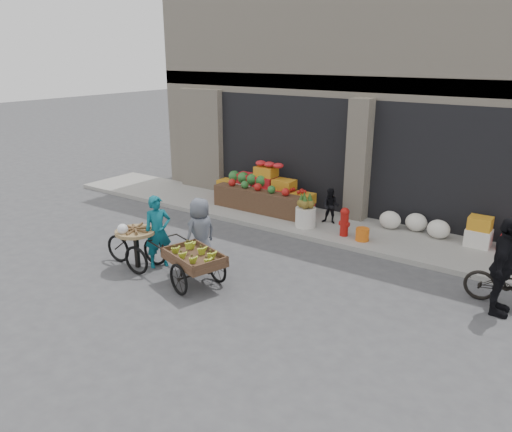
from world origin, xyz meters
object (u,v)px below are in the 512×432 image
Objects in this scene: fire_hydrant at (344,221)px; vendor_grey at (201,233)px; pineapple_bin at (306,217)px; banana_cart at (193,255)px; vendor_woman at (158,232)px; cyclist at (503,267)px; seated_person at (331,206)px; tricycle_cart at (136,242)px; orange_bucket at (362,234)px.

vendor_grey is at bearing -119.97° from fire_hydrant.
vendor_grey is at bearing -102.72° from pineapple_bin.
pineapple_bin is at bearing 177.40° from fire_hydrant.
banana_cart is at bearing -93.59° from pineapple_bin.
fire_hydrant is 0.47× the size of vendor_grey.
vendor_woman is 6.62m from cyclist.
seated_person is at bearing 6.21° from vendor_woman.
pineapple_bin is at bearing -133.69° from seated_person.
banana_cart is (-0.25, -4.00, 0.26)m from pineapple_bin.
seated_person is at bearing 98.87° from banana_cart.
tricycle_cart reaches higher than pineapple_bin.
orange_bucket is at bearing -3.58° from pineapple_bin.
vendor_grey is at bearing -116.44° from seated_person.
cyclist is at bearing -38.16° from seated_person.
vendor_woman is (-1.87, -4.32, 0.19)m from seated_person.
cyclist reaches higher than pineapple_bin.
seated_person is 0.60× the size of vendor_woman.
pineapple_bin is 0.73× the size of fire_hydrant.
fire_hydrant reaches higher than pineapple_bin.
seated_person is at bearing 60.42° from tricycle_cart.
vendor_woman is at bearing -111.58° from pineapple_bin.
fire_hydrant is 0.32× the size of banana_cart.
pineapple_bin is 3.32m from vendor_grey.
cyclist is at bearing -24.81° from fire_hydrant.
seated_person is at bearing 149.74° from orange_bucket.
orange_bucket is at bearing 154.05° from vendor_grey.
vendor_grey is at bearing -126.74° from orange_bucket.
cyclist reaches higher than tricycle_cart.
seated_person is 0.61× the size of vendor_grey.
cyclist is at bearing 14.62° from tricycle_cart.
pineapple_bin is 4.43m from tricycle_cart.
fire_hydrant is at bearing 174.29° from orange_bucket.
orange_bucket is 0.21× the size of vendor_grey.
vendor_grey is (0.75, 0.50, -0.02)m from vendor_woman.
pineapple_bin is 1.61m from orange_bucket.
orange_bucket is at bearing -5.71° from fire_hydrant.
banana_cart is (-1.85, -3.90, 0.36)m from orange_bucket.
vendor_grey reaches higher than pineapple_bin.
cyclist is (4.86, -1.79, 0.51)m from pineapple_bin.
banana_cart is 1.47× the size of vendor_grey.
fire_hydrant is 0.49× the size of tricycle_cart.
pineapple_bin is 4.02m from vendor_woman.
fire_hydrant is at bearing -2.60° from pineapple_bin.
tricycle_cart is at bearing 106.03° from cyclist.
orange_bucket is 0.34× the size of seated_person.
tricycle_cart is 1.38m from vendor_grey.
seated_person is 5.14m from tricycle_cart.
vendor_woman reaches higher than pineapple_bin.
tricycle_cart is (-0.35, -0.31, -0.21)m from vendor_woman.
banana_cart is (-1.35, -3.95, 0.13)m from fire_hydrant.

